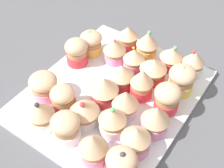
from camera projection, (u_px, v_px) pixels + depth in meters
The scene contains 27 objects.
ground_plane at pixel (112, 100), 74.75cm from camera, with size 180.00×180.00×3.00cm, color #4C4C51.
baking_tray at pixel (112, 94), 73.24cm from camera, with size 43.47×36.88×1.20cm.
cupcake_0 at pixel (121, 165), 55.38cm from camera, with size 6.01×6.01×7.54cm.
cupcake_1 at pixel (136, 139), 59.45cm from camera, with size 6.17×6.17×6.77cm.
cupcake_2 at pixel (155, 119), 62.27cm from camera, with size 6.13×6.13×7.72cm.
cupcake_3 at pixel (167, 98), 66.49cm from camera, with size 6.15×6.15×7.42cm.
cupcake_4 at pixel (182, 79), 70.49cm from camera, with size 6.51×6.51×7.82cm.
cupcake_5 at pixel (193, 63), 74.88cm from camera, with size 5.54×5.54×7.46cm.
cupcake_6 at pixel (93, 147), 57.60cm from camera, with size 5.93×5.93×7.63cm.
cupcake_7 at pixel (113, 121), 62.31cm from camera, with size 6.03×6.03×7.60cm.
cupcake_8 at pixel (125, 102), 65.60cm from camera, with size 6.07×6.07×7.24cm.
cupcake_9 at pixel (142, 83), 69.22cm from camera, with size 5.48×5.48×8.28cm.
cupcake_10 at pixel (153, 70), 73.31cm from camera, with size 6.75×6.75×6.72cm.
cupcake_11 at pixel (171, 57), 76.86cm from camera, with size 6.10×6.10×6.69cm.
cupcake_12 at pixel (66, 127), 61.28cm from camera, with size 6.17×6.17×6.98cm.
cupcake_13 at pixel (84, 111), 64.43cm from camera, with size 6.62×6.62×6.76cm.
cupcake_14 at pixel (104, 90), 67.99cm from camera, with size 6.87×6.87×7.59cm.
cupcake_15 at pixel (122, 76), 71.81cm from camera, with size 6.26×6.26×6.89cm.
cupcake_16 at pixel (133, 59), 75.96cm from camera, with size 5.59×5.59×7.04cm.
cupcake_17 at pixel (147, 44), 79.32cm from camera, with size 5.87×5.87×8.14cm.
cupcake_18 at pixel (41, 114), 63.55cm from camera, with size 5.80×5.80×7.53cm.
cupcake_19 at pixel (63, 98), 67.16cm from camera, with size 5.66×5.66×6.53cm.
cupcake_20 at pixel (115, 49), 78.07cm from camera, with size 6.05×6.05×7.69cm.
cupcake_21 at pixel (128, 37), 82.17cm from camera, with size 5.74×5.74×6.92cm.
cupcake_22 at pixel (44, 86), 69.64cm from camera, with size 6.66×6.66×6.70cm.
cupcake_23 at pixel (77, 51), 77.72cm from camera, with size 6.04×6.04×7.39cm.
cupcake_24 at pixel (91, 42), 80.80cm from camera, with size 6.00×6.00×6.99cm.
Camera 1 is at (-40.26, -27.74, 55.19)cm, focal length 47.81 mm.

